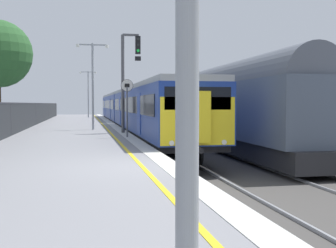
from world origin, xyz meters
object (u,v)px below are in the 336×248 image
object	(u,v)px
commuter_train_at_platform	(131,108)
signal_gantry	(127,72)
platform_lamp_mid	(93,79)
platform_lamp_far	(88,90)
freight_train_adjacent_track	(163,104)
speed_limit_sign	(127,101)

from	to	relation	value
commuter_train_at_platform	signal_gantry	size ratio (longest dim) A/B	7.75
platform_lamp_mid	platform_lamp_far	size ratio (longest dim) A/B	0.98
signal_gantry	freight_train_adjacent_track	bearing A→B (deg)	73.35
signal_gantry	platform_lamp_far	world-z (taller)	signal_gantry
signal_gantry	platform_lamp_far	size ratio (longest dim) A/B	1.00
commuter_train_at_platform	speed_limit_sign	distance (m)	15.02
freight_train_adjacent_track	speed_limit_sign	bearing A→B (deg)	-105.11
freight_train_adjacent_track	platform_lamp_mid	distance (m)	16.83
freight_train_adjacent_track	speed_limit_sign	world-z (taller)	freight_train_adjacent_track
speed_limit_sign	platform_lamp_far	bearing A→B (deg)	92.71
speed_limit_sign	platform_lamp_far	xyz separation A→B (m)	(-1.48, 31.38, 1.48)
signal_gantry	platform_lamp_far	bearing A→B (deg)	93.74
signal_gantry	platform_lamp_far	distance (m)	28.15
speed_limit_sign	commuter_train_at_platform	bearing A→B (deg)	82.94
commuter_train_at_platform	signal_gantry	bearing A→B (deg)	-97.32
signal_gantry	platform_lamp_mid	bearing A→B (deg)	118.98
freight_train_adjacent_track	platform_lamp_mid	xyz separation A→B (m)	(-7.33, -15.06, 1.61)
commuter_train_at_platform	freight_train_adjacent_track	xyz separation A→B (m)	(4.00, 6.78, 0.33)
commuter_train_at_platform	speed_limit_sign	bearing A→B (deg)	-97.06
signal_gantry	platform_lamp_mid	xyz separation A→B (m)	(-1.84, 3.32, -0.22)
signal_gantry	commuter_train_at_platform	bearing A→B (deg)	82.68
freight_train_adjacent_track	platform_lamp_far	xyz separation A→B (m)	(-7.33, 9.71, 1.67)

